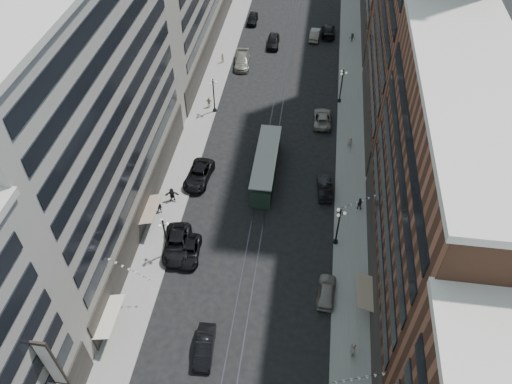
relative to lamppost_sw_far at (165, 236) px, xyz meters
The scene contains 32 objects.
ground 33.44m from the lamppost_sw_far, 73.96° to the left, with size 220.00×220.00×0.00m, color black.
sidewalk_west 42.15m from the lamppost_sw_far, 92.45° to the left, with size 4.00×180.00×0.15m, color gray.
sidewalk_east 46.70m from the lamppost_sw_far, 64.31° to the left, with size 4.00×180.00×0.15m, color gray.
rail_west 42.96m from the lamppost_sw_far, 78.56° to the left, with size 0.12×180.00×0.02m, color #2D2D33.
rail_east 43.26m from the lamppost_sw_far, 76.74° to the left, with size 0.12×180.00×0.02m, color #2D2D33.
building_west_mid 14.31m from the lamppost_sw_far, 147.34° to the left, with size 8.00×36.00×28.00m, color gray.
building_east_mid 27.67m from the lamppost_sw_far, ahead, with size 8.00×30.00×24.00m, color brown.
lamppost_sw_far is the anchor object (origin of this frame).
lamppost_sw_mid 27.00m from the lamppost_sw_far, 90.00° to the left, with size 1.03×1.14×5.52m.
lamppost_se_far 18.83m from the lamppost_sw_far, 12.26° to the left, with size 1.03×1.14×5.52m.
lamppost_se_mid 36.91m from the lamppost_sw_far, 60.10° to the left, with size 1.03×1.14×5.52m.
streetcar 16.99m from the lamppost_sw_far, 57.07° to the left, with size 2.73×12.35×3.42m.
car_2 2.50m from the lamppost_sw_far, 44.05° to the left, with size 2.85×6.18×1.72m, color black.
car_4 18.02m from the lamppost_sw_far, 10.00° to the right, with size 1.81×4.51×1.54m, color gray.
car_5 12.81m from the lamppost_sw_far, 59.58° to the right, with size 1.67×4.79×1.58m, color black.
pedestrian_2 6.77m from the lamppost_sw_far, 114.13° to the left, with size 0.84×0.46×1.72m, color black.
pedestrian_4 22.45m from the lamppost_sw_far, 25.33° to the right, with size 1.14×0.52×1.94m, color beige.
car_7 12.44m from the lamppost_sw_far, 86.25° to the left, with size 2.83×6.13×1.70m, color black.
car_8 40.63m from the lamppost_sw_far, 87.09° to the left, with size 2.43×5.97×1.73m, color slate.
car_9 56.09m from the lamppost_sw_far, 88.33° to the left, with size 1.87×4.64×1.58m, color black.
car_10 20.89m from the lamppost_sw_far, 35.87° to the left, with size 1.69×4.86×1.60m, color black.
car_11 31.02m from the lamppost_sw_far, 58.85° to the left, with size 2.50×5.43×1.51m, color gray.
car_12 55.51m from the lamppost_sw_far, 73.23° to the left, with size 2.32×5.71×1.66m, color black.
car_13 48.28m from the lamppost_sw_far, 82.27° to the left, with size 2.06×5.12×1.74m, color black.
car_14 53.23m from the lamppost_sw_far, 75.12° to the left, with size 1.70×4.88×1.61m, color slate.
pedestrian_5 8.53m from the lamppost_sw_far, 101.27° to the left, with size 1.73×0.50×1.87m, color black.
pedestrian_6 28.01m from the lamppost_sw_far, 92.13° to the left, with size 0.99×0.45×1.69m, color #9E9A83.
pedestrian_7 23.28m from the lamppost_sw_far, 24.81° to the left, with size 0.81×0.45×1.67m, color black.
pedestrian_8 29.06m from the lamppost_sw_far, 46.68° to the left, with size 0.67×0.44×1.83m, color #A69A89.
pedestrian_9 54.77m from the lamppost_sw_far, 68.21° to the left, with size 1.01×0.42×1.57m, color black.
car_extra_0 3.36m from the lamppost_sw_far, ahead, with size 2.30×4.98×1.38m, color black.
pedestrian_extra_0 40.95m from the lamppost_sw_far, 91.89° to the left, with size 0.63×0.41×1.73m, color #BEB29E.
Camera 1 is at (5.03, -4.84, 44.38)m, focal length 35.00 mm.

